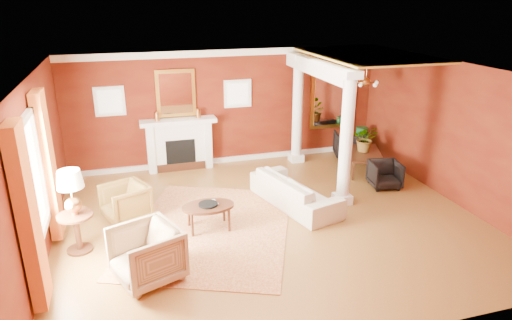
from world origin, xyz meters
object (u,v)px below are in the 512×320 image
object	(u,v)px
side_table	(72,198)
dining_table	(365,156)
armchair_stripe	(146,252)
sofa	(295,186)
armchair_leopard	(125,201)
coffee_table	(208,207)

from	to	relation	value
side_table	dining_table	world-z (taller)	side_table
dining_table	armchair_stripe	bearing A→B (deg)	140.80
sofa	armchair_leopard	world-z (taller)	sofa
armchair_leopard	side_table	size ratio (longest dim) A/B	0.55
sofa	armchair_leopard	distance (m)	3.42
sofa	side_table	xyz separation A→B (m)	(-4.21, -0.65, 0.56)
armchair_stripe	dining_table	world-z (taller)	armchair_stripe
armchair_leopard	dining_table	world-z (taller)	armchair_leopard
coffee_table	side_table	distance (m)	2.35
armchair_stripe	sofa	bearing A→B (deg)	98.72
armchair_leopard	side_table	world-z (taller)	side_table
armchair_leopard	sofa	bearing A→B (deg)	62.46
sofa	side_table	size ratio (longest dim) A/B	1.49
armchair_leopard	side_table	distance (m)	1.39
armchair_leopard	armchair_stripe	xyz separation A→B (m)	(0.27, -2.14, 0.07)
sofa	armchair_leopard	size ratio (longest dim) A/B	2.74
armchair_leopard	coffee_table	size ratio (longest dim) A/B	0.83
armchair_leopard	dining_table	size ratio (longest dim) A/B	0.57
coffee_table	dining_table	world-z (taller)	dining_table
armchair_stripe	side_table	bearing A→B (deg)	-159.23
sofa	side_table	distance (m)	4.30
sofa	coffee_table	distance (m)	2.00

